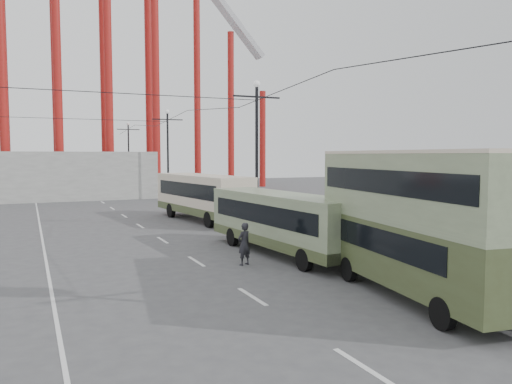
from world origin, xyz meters
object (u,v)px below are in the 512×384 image
pedestrian (244,244)px  single_decker_cream (202,195)px  double_decker_bus (414,216)px  single_decker_green (281,220)px

pedestrian → single_decker_cream: bearing=-123.2°
double_decker_bus → pedestrian: double_decker_bus is taller
double_decker_bus → single_decker_green: bearing=102.1°
single_decker_green → pedestrian: 2.98m
single_decker_green → pedestrian: size_ratio=5.67×
pedestrian → double_decker_bus: bearing=93.2°
double_decker_bus → single_decker_cream: double_decker_bus is taller
single_decker_green → single_decker_cream: size_ratio=0.96×
single_decker_cream → double_decker_bus: bearing=-97.3°
double_decker_bus → single_decker_cream: 21.17m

